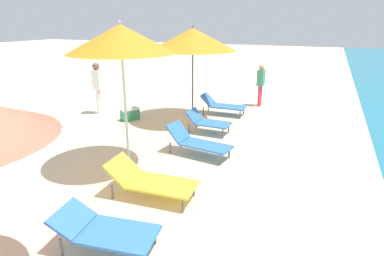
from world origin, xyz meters
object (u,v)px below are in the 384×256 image
person_walking_far (97,83)px  lounger_second_shoreside (197,142)px  umbrella_second (121,39)px  umbrella_farthest (193,39)px  lounger_farthest_shoreside (222,105)px  lounger_farthest_inland (208,121)px  person_walking_mid (261,81)px  lounger_nearest_shoreside (105,230)px  lounger_second_inland (150,180)px  cooler_box (130,114)px

person_walking_far → lounger_second_shoreside: bearing=135.0°
umbrella_second → person_walking_far: (-3.23, 3.15, -1.62)m
umbrella_farthest → lounger_farthest_shoreside: (0.67, 0.94, -2.12)m
umbrella_farthest → lounger_farthest_inland: 2.50m
lounger_second_shoreside → person_walking_far: (-4.35, 2.00, 0.70)m
lounger_second_shoreside → person_walking_mid: size_ratio=1.04×
lounger_nearest_shoreside → lounger_second_shoreside: (-0.07, 3.52, 0.02)m
lounger_second_inland → person_walking_far: size_ratio=0.95×
lounger_farthest_shoreside → umbrella_farthest: bearing=-126.8°
umbrella_farthest → lounger_farthest_shoreside: umbrella_farthest is taller
umbrella_second → umbrella_farthest: bearing=91.0°
umbrella_second → lounger_second_shoreside: 2.82m
lounger_nearest_shoreside → lounger_second_shoreside: size_ratio=0.93×
lounger_second_shoreside → lounger_farthest_inland: bearing=109.4°
lounger_farthest_shoreside → person_walking_mid: bearing=59.9°
lounger_second_inland → person_walking_mid: (0.46, 7.18, 0.59)m
lounger_farthest_shoreside → person_walking_mid: 1.96m
person_walking_far → umbrella_second: bearing=115.4°
person_walking_mid → umbrella_farthest: bearing=60.6°
lounger_second_inland → person_walking_far: person_walking_far is taller
person_walking_mid → lounger_farthest_shoreside: bearing=63.1°
lounger_second_inland → umbrella_farthest: size_ratio=0.56×
umbrella_farthest → lounger_second_inland: bearing=-76.3°
lounger_second_inland → cooler_box: 4.83m
lounger_second_inland → cooler_box: bearing=123.6°
umbrella_second → lounger_second_shoreside: size_ratio=1.89×
umbrella_farthest → lounger_second_shoreside: bearing=-65.0°
lounger_farthest_shoreside → lounger_farthest_inland: bearing=-85.3°
lounger_farthest_shoreside → cooler_box: bearing=-146.6°
umbrella_second → lounger_second_shoreside: bearing=45.8°
lounger_farthest_shoreside → person_walking_mid: size_ratio=0.97×
umbrella_second → cooler_box: bearing=122.8°
person_walking_mid → cooler_box: 4.82m
lounger_second_inland → person_walking_mid: person_walking_mid is taller
umbrella_second → cooler_box: umbrella_second is taller
lounger_farthest_inland → lounger_nearest_shoreside: bearing=-84.3°
lounger_second_shoreside → lounger_second_inland: 2.06m
umbrella_second → umbrella_farthest: umbrella_second is taller
umbrella_farthest → lounger_farthest_inland: (0.87, -0.98, -2.13)m
person_walking_mid → cooler_box: person_walking_mid is taller
lounger_farthest_shoreside → cooler_box: lounger_farthest_shoreside is taller
lounger_second_shoreside → cooler_box: size_ratio=2.47×
lounger_nearest_shoreside → lounger_second_shoreside: bearing=82.8°
lounger_nearest_shoreside → umbrella_second: umbrella_second is taller
lounger_second_shoreside → umbrella_farthest: (-1.19, 2.54, 2.13)m
umbrella_second → lounger_farthest_shoreside: 5.21m
umbrella_second → lounger_farthest_shoreside: umbrella_second is taller
umbrella_second → person_walking_mid: (1.51, 6.27, -1.74)m
person_walking_far → umbrella_farthest: bearing=169.3°
lounger_farthest_shoreside → lounger_second_shoreside: bearing=-82.7°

